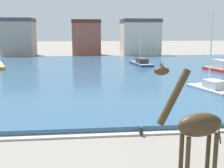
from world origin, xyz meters
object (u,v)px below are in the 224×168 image
sailboat_navy (140,64)px  mooring_bollard (141,131)px  sailboat_grey (209,88)px  giraffe_statue (196,128)px

sailboat_navy → mooring_bollard: 30.85m
sailboat_navy → mooring_bollard: bearing=-101.5°
sailboat_navy → sailboat_grey: bearing=-82.8°
giraffe_statue → mooring_bollard: giraffe_statue is taller
giraffe_statue → sailboat_grey: size_ratio=0.63×
giraffe_statue → sailboat_navy: sailboat_navy is taller
mooring_bollard → sailboat_grey: bearing=49.4°
sailboat_grey → sailboat_navy: bearing=97.2°
sailboat_navy → giraffe_statue: bearing=-98.5°
giraffe_statue → sailboat_navy: (5.38, 36.07, -2.03)m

